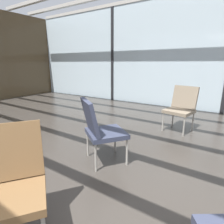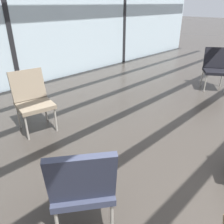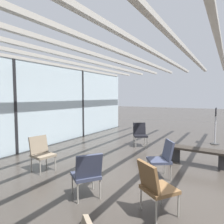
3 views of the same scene
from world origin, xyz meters
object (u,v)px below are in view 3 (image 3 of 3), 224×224
Objects in this scene: lounge_chair_1 at (163,156)px; waiting_bench at (198,153)px; lounge_chair_4 at (140,133)px; lounge_chair_2 at (155,185)px; lounge_chair_0 at (41,151)px; info_sign at (215,127)px; lounge_chair_5 at (87,172)px.

lounge_chair_1 reaches higher than waiting_bench.
lounge_chair_1 and lounge_chair_4 have the same top height.
waiting_bench is at bearing -63.95° from lounge_chair_4.
lounge_chair_2 is (-1.55, -0.33, 0.00)m from lounge_chair_1.
lounge_chair_0 is at bearing 38.42° from waiting_bench.
lounge_chair_2 is at bearing -22.67° from lounge_chair_1.
lounge_chair_1 is (1.10, -2.81, 0.00)m from lounge_chair_0.
lounge_chair_1 is at bearing 168.89° from info_sign.
lounge_chair_4 is at bearing -28.84° from lounge_chair_2.
waiting_bench is (2.94, -1.54, -0.13)m from lounge_chair_5.
lounge_chair_0 and lounge_chair_2 have the same top height.
info_sign is at bearing 1.03° from lounge_chair_4.
info_sign reaches higher than lounge_chair_0.
lounge_chair_2 is at bearing 131.68° from lounge_chair_5.
lounge_chair_2 is 1.00× the size of lounge_chair_5.
lounge_chair_4 is 0.60× the size of info_sign.
lounge_chair_0 is 3.87m from lounge_chair_4.
lounge_chair_5 is at bearing 66.13° from waiting_bench.
lounge_chair_0 and lounge_chair_1 have the same top height.
lounge_chair_5 is (-0.57, -1.89, 0.00)m from lounge_chair_0.
lounge_chair_1 and lounge_chair_5 have the same top height.
info_sign reaches higher than lounge_chair_5.
lounge_chair_1 is 0.60× the size of info_sign.
lounge_chair_0 reaches higher than waiting_bench.
info_sign reaches higher than waiting_bench.
lounge_chair_4 is 2.60m from waiting_bench.
lounge_chair_0 is 0.51× the size of waiting_bench.
waiting_bench is (1.27, -0.61, -0.13)m from lounge_chair_1.
lounge_chair_2 is 4.57m from lounge_chair_4.
lounge_chair_5 reaches higher than waiting_bench.
lounge_chair_1 is 1.91m from lounge_chair_5.
lounge_chair_5 is (-1.67, 0.92, 0.00)m from lounge_chair_1.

